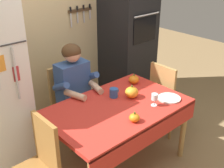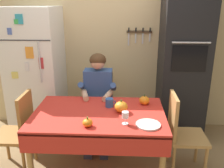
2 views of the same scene
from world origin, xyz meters
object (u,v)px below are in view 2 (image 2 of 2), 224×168
Objects in this scene: refrigerator at (37,74)px; chair_left_side at (19,129)px; chair_behind_person at (100,104)px; chair_right_side at (181,131)px; wine_glass at (125,116)px; pumpkin_small at (88,123)px; pumpkin_medium at (144,100)px; dining_table at (99,121)px; seated_person at (98,93)px; wall_oven at (183,65)px; serving_tray at (148,125)px; coffee_mug at (110,103)px; pumpkin_large at (121,107)px.

refrigerator reaches higher than chair_left_side.
chair_right_side is (0.97, -0.71, 0.00)m from chair_behind_person.
chair_behind_person is at bearing 109.04° from wine_glass.
pumpkin_medium is at bearing 44.15° from pumpkin_small.
chair_behind_person is at bearing 94.99° from dining_table.
seated_person is at bearing 89.70° from pumpkin_small.
chair_right_side is at bearing -100.11° from wall_oven.
refrigerator is 1.45× the size of seated_person.
refrigerator reaches higher than chair_right_side.
serving_tray is (1.40, -0.27, 0.24)m from chair_left_side.
wall_oven reaches higher than pumpkin_medium.
refrigerator is 2.05m from chair_right_side.
chair_left_side is 1.06m from coffee_mug.
seated_person is at bearing 96.53° from dining_table.
pumpkin_large reaches higher than dining_table.
wine_glass is (-0.77, -1.14, -0.22)m from wall_oven.
refrigerator reaches higher than coffee_mug.
refrigerator reaches higher than pumpkin_large.
seated_person is 0.89m from pumpkin_small.
pumpkin_small is at bearing -132.75° from pumpkin_large.
chair_left_side is at bearing -171.33° from coffee_mug.
chair_left_side is (-0.90, 0.03, -0.14)m from dining_table.
chair_right_side is at bearing -6.90° from coffee_mug.
chair_right_side is 1.08m from pumpkin_small.
pumpkin_small is at bearing -169.29° from wine_glass.
pumpkin_medium is at bearing 90.02° from serving_tray.
wine_glass is at bearing -41.90° from refrigerator.
chair_behind_person is 6.64× the size of pumpkin_large.
dining_table is 0.28m from pumpkin_large.
pumpkin_large reaches higher than serving_tray.
chair_behind_person and chair_left_side have the same top height.
chair_behind_person reaches higher than pumpkin_medium.
dining_table is 0.81m from chair_behind_person.
refrigerator is at bearing 137.09° from dining_table.
chair_right_side is at bearing 1.82° from chair_left_side.
dining_table is at bearing 154.54° from serving_tray.
chair_left_side is 7.21× the size of wine_glass.
pumpkin_large is (1.14, 0.02, 0.29)m from chair_left_side.
pumpkin_medium is at bearing 12.51° from coffee_mug.
dining_table is 5.89× the size of serving_tray.
refrigerator reaches higher than seated_person.
pumpkin_small is (-1.12, -1.21, -0.27)m from wall_oven.
chair_behind_person is 0.69m from coffee_mug.
seated_person is 0.66m from pumpkin_medium.
seated_person reaches higher than wine_glass.
wall_oven is 1.01m from chair_right_side.
pumpkin_medium is at bearing 40.00° from pumpkin_large.
pumpkin_small is at bearing -132.87° from wall_oven.
pumpkin_small is (-0.57, -0.56, -0.01)m from pumpkin_medium.
wall_oven reaches higher than serving_tray.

